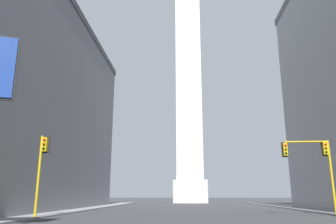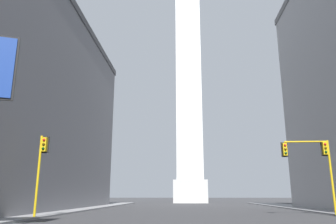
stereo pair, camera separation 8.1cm
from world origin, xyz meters
The scene contains 4 objects.
sidewalk_left centered at (-14.36, 26.75, 0.07)m, with size 5.00×89.15×0.15m, color gray.
obelisk centered at (0.00, 74.29, 29.64)m, with size 7.35×7.35×61.69m.
traffic_light_mid_left centered at (-12.10, 24.72, 4.13)m, with size 0.78×0.50×6.29m.
traffic_light_mid_right centered at (10.36, 29.11, 4.85)m, with size 4.23×0.51×6.41m.
Camera 1 is at (-0.91, -0.28, 1.75)m, focal length 35.00 mm.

